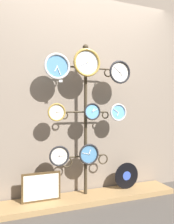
# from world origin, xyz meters

# --- Properties ---
(ground_plane) EXTENTS (12.00, 12.00, 0.00)m
(ground_plane) POSITION_xyz_m (0.00, 0.00, 0.00)
(ground_plane) COLOR #47423D
(shop_wall) EXTENTS (4.40, 0.04, 2.80)m
(shop_wall) POSITION_xyz_m (0.00, 0.57, 1.40)
(shop_wall) COLOR gray
(shop_wall) RESTS_ON ground_plane
(low_shelf) EXTENTS (2.20, 0.36, 0.06)m
(low_shelf) POSITION_xyz_m (0.00, 0.35, 0.03)
(low_shelf) COLOR #9E7A4C
(low_shelf) RESTS_ON ground_plane
(display_stand) EXTENTS (0.69, 0.40, 1.84)m
(display_stand) POSITION_xyz_m (0.00, 0.41, 0.58)
(display_stand) COLOR #382D1E
(display_stand) RESTS_ON ground_plane
(clock_top_left) EXTENTS (0.29, 0.04, 0.29)m
(clock_top_left) POSITION_xyz_m (-0.36, 0.32, 1.54)
(clock_top_left) COLOR #4C84B2
(clock_top_center) EXTENTS (0.33, 0.04, 0.33)m
(clock_top_center) POSITION_xyz_m (-0.02, 0.32, 1.60)
(clock_top_center) COLOR silver
(clock_top_right) EXTENTS (0.28, 0.04, 0.28)m
(clock_top_right) POSITION_xyz_m (0.40, 0.31, 1.52)
(clock_top_right) COLOR silver
(clock_middle_left) EXTENTS (0.20, 0.04, 0.20)m
(clock_middle_left) POSITION_xyz_m (-0.37, 0.32, 1.03)
(clock_middle_left) COLOR silver
(clock_middle_center) EXTENTS (0.20, 0.04, 0.20)m
(clock_middle_center) POSITION_xyz_m (0.05, 0.31, 1.04)
(clock_middle_center) COLOR #60A8DB
(clock_middle_right) EXTENTS (0.21, 0.04, 0.21)m
(clock_middle_right) POSITION_xyz_m (0.39, 0.33, 1.03)
(clock_middle_right) COLOR #60A8DB
(clock_bottom_left) EXTENTS (0.23, 0.04, 0.23)m
(clock_bottom_left) POSITION_xyz_m (-0.34, 0.31, 0.56)
(clock_bottom_left) COLOR silver
(clock_bottom_center) EXTENTS (0.24, 0.04, 0.24)m
(clock_bottom_center) POSITION_xyz_m (0.01, 0.34, 0.55)
(clock_bottom_center) COLOR #4C84B2
(vinyl_record) EXTENTS (0.33, 0.01, 0.33)m
(vinyl_record) POSITION_xyz_m (0.54, 0.38, 0.23)
(vinyl_record) COLOR black
(vinyl_record) RESTS_ON low_shelf
(picture_frame) EXTENTS (0.42, 0.02, 0.32)m
(picture_frame) POSITION_xyz_m (-0.53, 0.37, 0.22)
(picture_frame) COLOR #4C381E
(picture_frame) RESTS_ON low_shelf
(price_tag_upper) EXTENTS (0.04, 0.00, 0.03)m
(price_tag_upper) POSITION_xyz_m (-0.32, 0.32, 1.38)
(price_tag_upper) COLOR white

